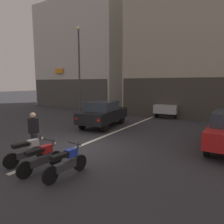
# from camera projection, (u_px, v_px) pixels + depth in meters

# --- Properties ---
(ground_plane) EXTENTS (120.00, 120.00, 0.00)m
(ground_plane) POSITION_uv_depth(u_px,v_px,m) (74.00, 148.00, 8.83)
(ground_plane) COLOR #333338
(lane_centre_line) EXTENTS (0.20, 18.00, 0.01)m
(lane_centre_line) POSITION_uv_depth(u_px,v_px,m) (134.00, 125.00, 13.90)
(lane_centre_line) COLOR silver
(lane_centre_line) RESTS_ON ground
(building_corner_left) EXTENTS (10.99, 7.26, 12.10)m
(building_corner_left) POSITION_uv_depth(u_px,v_px,m) (87.00, 57.00, 25.61)
(building_corner_left) COLOR silver
(building_corner_left) RESTS_ON ground
(car_black_crossing_near) EXTENTS (2.27, 4.29, 1.64)m
(car_black_crossing_near) POSITION_uv_depth(u_px,v_px,m) (103.00, 113.00, 13.12)
(car_black_crossing_near) COLOR black
(car_black_crossing_near) RESTS_ON ground
(car_silver_down_street) EXTENTS (2.14, 4.25, 1.64)m
(car_silver_down_street) POSITION_uv_depth(u_px,v_px,m) (169.00, 105.00, 17.59)
(car_silver_down_street) COLOR black
(car_silver_down_street) RESTS_ON ground
(street_lamp) EXTENTS (0.36, 0.36, 7.27)m
(street_lamp) POSITION_uv_depth(u_px,v_px,m) (79.00, 63.00, 16.63)
(street_lamp) COLOR #47474C
(street_lamp) RESTS_ON ground
(motorcycle_white_row_leftmost) EXTENTS (0.55, 1.66, 0.98)m
(motorcycle_white_row_leftmost) POSITION_uv_depth(u_px,v_px,m) (28.00, 151.00, 7.12)
(motorcycle_white_row_leftmost) COLOR black
(motorcycle_white_row_leftmost) RESTS_ON ground
(motorcycle_red_row_left_mid) EXTENTS (0.55, 1.67, 0.98)m
(motorcycle_red_row_left_mid) POSITION_uv_depth(u_px,v_px,m) (41.00, 158.00, 6.46)
(motorcycle_red_row_left_mid) COLOR black
(motorcycle_red_row_left_mid) RESTS_ON ground
(motorcycle_blue_row_centre) EXTENTS (0.55, 1.67, 0.98)m
(motorcycle_blue_row_centre) POSITION_uv_depth(u_px,v_px,m) (67.00, 162.00, 6.10)
(motorcycle_blue_row_centre) COLOR black
(motorcycle_blue_row_centre) RESTS_ON ground
(person_by_motorcycles) EXTENTS (0.33, 0.41, 1.67)m
(person_by_motorcycles) POSITION_uv_depth(u_px,v_px,m) (34.00, 133.00, 8.02)
(person_by_motorcycles) COLOR #23232D
(person_by_motorcycles) RESTS_ON ground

